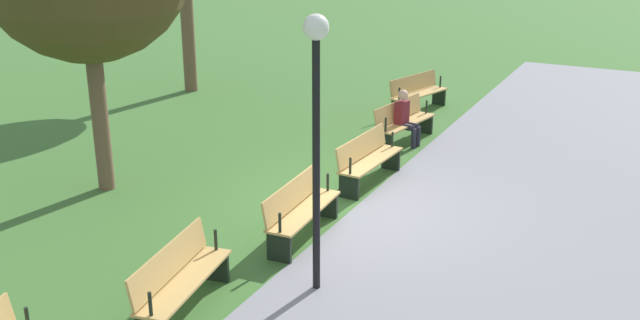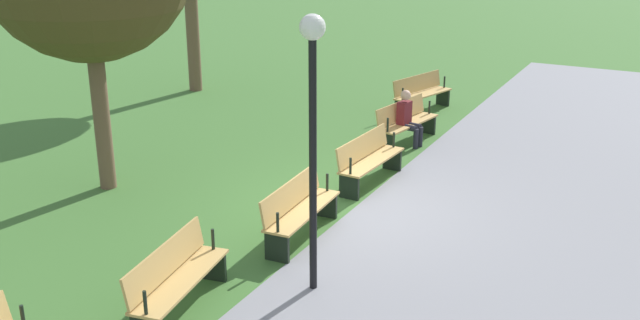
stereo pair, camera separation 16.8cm
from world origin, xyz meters
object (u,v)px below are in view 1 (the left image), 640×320
at_px(bench_0, 417,92).
at_px(bench_1, 403,121).
at_px(lamp_post, 316,102).
at_px(person_seated, 406,116).
at_px(bench_4, 180,278).
at_px(bench_2, 368,158).
at_px(bench_3, 300,208).

relative_size(bench_0, bench_1, 1.00).
distance_m(bench_0, lamp_post, 9.49).
distance_m(person_seated, lamp_post, 6.73).
distance_m(bench_4, person_seated, 7.66).
distance_m(bench_2, bench_4, 5.24).
height_order(bench_0, bench_3, same).
height_order(bench_1, lamp_post, lamp_post).
height_order(bench_1, bench_3, same).
relative_size(bench_0, bench_4, 1.00).
relative_size(bench_0, bench_3, 1.02).
bearing_deg(bench_1, bench_0, -157.44).
bearing_deg(bench_2, bench_3, 3.23).
relative_size(bench_0, person_seated, 1.59).
bearing_deg(lamp_post, bench_3, -144.03).
bearing_deg(bench_1, lamp_post, 20.40).
relative_size(bench_2, person_seated, 1.57).
bearing_deg(bench_4, bench_2, 167.09).
relative_size(bench_1, person_seated, 1.59).
xyz_separation_m(bench_0, lamp_post, (9.08, 1.82, 2.09)).
bearing_deg(person_seated, bench_1, -136.94).
bearing_deg(person_seated, bench_0, -155.95).
bearing_deg(lamp_post, bench_2, -166.51).
height_order(bench_0, bench_4, same).
bearing_deg(bench_0, person_seated, 30.52).
distance_m(bench_1, bench_3, 5.24).
xyz_separation_m(bench_2, person_seated, (-2.43, -0.18, 0.16)).
relative_size(bench_3, person_seated, 1.57).
relative_size(bench_1, bench_4, 1.00).
distance_m(bench_0, bench_2, 5.24).
bearing_deg(bench_2, bench_4, 0.02).
relative_size(bench_1, bench_2, 1.02).
relative_size(bench_3, bench_4, 0.98).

